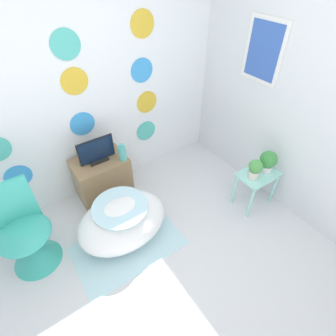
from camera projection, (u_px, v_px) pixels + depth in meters
name	position (u px, v px, depth m)	size (l,w,h in m)	color
ground_plane	(183.00, 309.00, 2.22)	(12.00, 12.00, 0.00)	silver
wall_back_dotted	(72.00, 87.00, 2.51)	(4.36, 0.05, 2.60)	white
wall_right	(267.00, 78.00, 2.65)	(0.06, 2.83, 2.60)	silver
rug	(129.00, 245.00, 2.68)	(1.07, 0.66, 0.01)	silver
bathtub	(123.00, 221.00, 2.61)	(0.91, 0.65, 0.49)	white
chair	(29.00, 242.00, 2.39)	(0.47, 0.47, 0.87)	#38B2A3
tv_cabinet	(103.00, 179.00, 3.04)	(0.58, 0.41, 0.54)	#8E704C
tv	(97.00, 152.00, 2.78)	(0.40, 0.12, 0.28)	black
vase	(122.00, 153.00, 2.82)	(0.09, 0.09, 0.20)	#51B2AD
side_table	(257.00, 180.00, 2.89)	(0.44, 0.30, 0.46)	#99E0D8
potted_plant_left	(255.00, 168.00, 2.71)	(0.14, 0.14, 0.22)	beige
potted_plant_right	(268.00, 161.00, 2.78)	(0.18, 0.18, 0.25)	white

